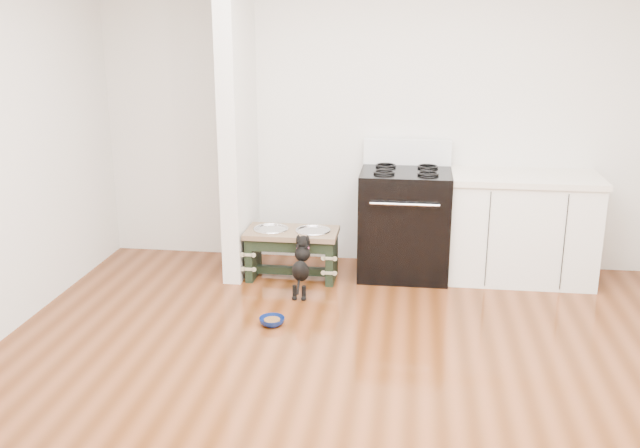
{
  "coord_description": "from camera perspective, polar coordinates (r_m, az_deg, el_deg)",
  "views": [
    {
      "loc": [
        0.32,
        -3.77,
        2.19
      ],
      "look_at": [
        -0.39,
        1.49,
        0.62
      ],
      "focal_mm": 40.0,
      "sensor_mm": 36.0,
      "label": 1
    }
  ],
  "objects": [
    {
      "name": "dog_feeder",
      "position": [
        6.07,
        -2.26,
        -1.63
      ],
      "size": [
        0.78,
        0.42,
        0.44
      ],
      "color": "black",
      "rests_on": "ground"
    },
    {
      "name": "cabinet_run",
      "position": [
        6.26,
        15.78,
        -0.29
      ],
      "size": [
        1.24,
        0.64,
        0.91
      ],
      "color": "white",
      "rests_on": "ground"
    },
    {
      "name": "puppy",
      "position": [
        5.73,
        -1.5,
        -3.22
      ],
      "size": [
        0.14,
        0.4,
        0.47
      ],
      "color": "black",
      "rests_on": "ground"
    },
    {
      "name": "partition_wall",
      "position": [
        6.11,
        -6.57,
        8.46
      ],
      "size": [
        0.15,
        0.8,
        2.7
      ],
      "primitive_type": "cube",
      "color": "silver",
      "rests_on": "ground"
    },
    {
      "name": "oven_range",
      "position": [
        6.17,
        6.78,
        0.23
      ],
      "size": [
        0.76,
        0.69,
        1.14
      ],
      "color": "black",
      "rests_on": "ground"
    },
    {
      "name": "ground",
      "position": [
        4.37,
        2.56,
        -13.65
      ],
      "size": [
        5.0,
        5.0,
        0.0
      ],
      "primitive_type": "plane",
      "color": "#4E250E",
      "rests_on": "ground"
    },
    {
      "name": "room_shell",
      "position": [
        3.82,
        2.87,
        7.86
      ],
      "size": [
        5.0,
        5.0,
        5.0
      ],
      "color": "silver",
      "rests_on": "ground"
    },
    {
      "name": "floor_bowl",
      "position": [
        5.27,
        -3.86,
        -7.77
      ],
      "size": [
        0.25,
        0.25,
        0.06
      ],
      "rotation": [
        0.0,
        0.0,
        0.41
      ],
      "color": "#0C1C55",
      "rests_on": "ground"
    }
  ]
}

